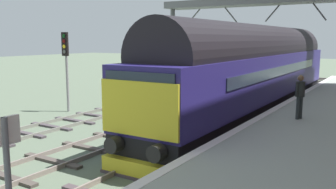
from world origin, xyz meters
name	(u,v)px	position (x,y,z in m)	size (l,w,h in m)	color
ground_plane	(176,158)	(0.00, 0.00, 0.00)	(140.00, 140.00, 0.00)	#566451
track_main	(176,156)	(0.00, 0.00, 0.06)	(2.50, 60.00, 0.15)	gray
track_adjacent_west	(104,142)	(-3.22, 0.00, 0.06)	(2.50, 60.00, 0.15)	gray
track_adjacent_far_west	(38,129)	(-7.03, 0.00, 0.06)	(2.50, 60.00, 0.15)	gray
station_platform	(285,163)	(3.60, 0.00, 0.50)	(4.00, 44.00, 1.01)	#99A496
diesel_locomotive	(256,69)	(0.00, 7.82, 2.49)	(2.74, 20.25, 4.68)	black
signal_post_mid	(66,60)	(-9.19, 3.75, 2.83)	(0.44, 0.22, 4.33)	gray
platform_number_sign	(7,171)	(2.06, -7.61, 2.34)	(0.10, 0.44, 2.01)	slate
waiting_passenger	(300,93)	(3.09, 3.79, 1.99)	(0.43, 0.49, 1.64)	#2F3735
overhead_footbridge	(273,5)	(-1.47, 15.27, 6.24)	(16.33, 2.00, 6.80)	slate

